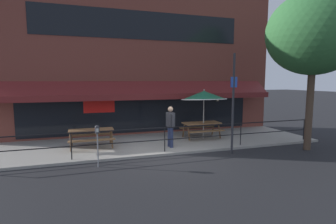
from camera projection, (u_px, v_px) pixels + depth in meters
ground_plane at (167, 156)px, 10.06m from camera, size 120.00×120.00×0.00m
patio_deck at (154, 143)px, 11.94m from camera, size 15.00×4.00×0.10m
restaurant_building at (142, 59)px, 13.58m from camera, size 15.00×1.60×8.04m
patio_railing at (165, 134)px, 10.25m from camera, size 13.84×0.04×0.97m
picnic_table_left at (91, 133)px, 10.84m from camera, size 1.80×1.42×0.76m
picnic_table_centre at (202, 126)px, 12.70m from camera, size 1.80×1.42×0.76m
patio_umbrella_centre at (204, 96)px, 12.32m from camera, size 2.14×2.14×2.38m
pedestrian_walking at (170, 124)px, 10.93m from camera, size 0.29×0.62×1.71m
parking_meter_near at (97, 133)px, 8.66m from camera, size 0.15×0.16×1.42m
street_sign_pole at (233, 103)px, 10.18m from camera, size 0.28×0.09×3.92m
street_tree_curbside at (318, 28)px, 10.39m from camera, size 3.87×3.48×6.97m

